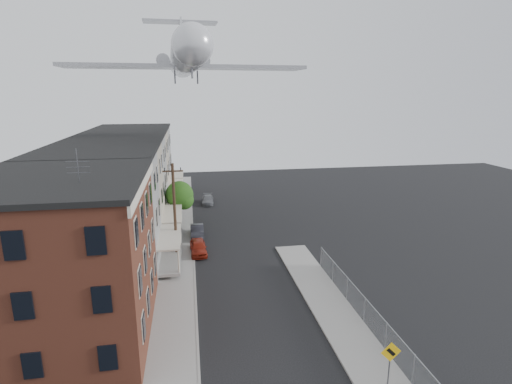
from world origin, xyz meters
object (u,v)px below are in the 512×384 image
utility_pole (175,211)px  car_mid (197,232)px  street_tree (181,196)px  airplane (186,58)px  warning_sign (390,358)px  car_far (208,200)px  car_near (198,247)px

utility_pole → car_mid: 7.00m
street_tree → airplane: size_ratio=0.18×
warning_sign → airplane: bearing=107.8°
warning_sign → utility_pole: utility_pole is taller
utility_pole → car_far: size_ratio=2.34×
car_near → car_far: car_near is taller
street_tree → car_mid: bearing=-69.8°
car_mid → utility_pole: bearing=-110.2°
car_near → airplane: 20.71m
airplane → car_near: bearing=-87.4°
car_near → car_mid: (0.00, 4.50, 0.00)m
car_far → airplane: 19.83m
car_near → car_far: size_ratio=0.99×
utility_pole → car_far: 19.46m
warning_sign → car_far: warning_sign is taller
warning_sign → utility_pole: (-11.20, 19.03, 2.79)m
street_tree → car_far: size_ratio=1.35×
warning_sign → airplane: 35.74m
street_tree → car_mid: 5.60m
warning_sign → street_tree: 30.96m
car_near → car_mid: size_ratio=0.97×
street_tree → car_far: street_tree is taller
utility_pole → airplane: (1.54, 10.98, 14.04)m
warning_sign → utility_pole: size_ratio=0.31×
utility_pole → warning_sign: bearing=-59.5°
utility_pole → car_far: bearing=78.5°
utility_pole → car_mid: (2.00, 5.37, -4.03)m
car_far → street_tree: bearing=-108.9°
warning_sign → car_near: (-9.20, 19.90, -1.24)m
car_near → car_mid: car_mid is taller
utility_pole → car_mid: bearing=69.6°
car_mid → airplane: 18.92m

